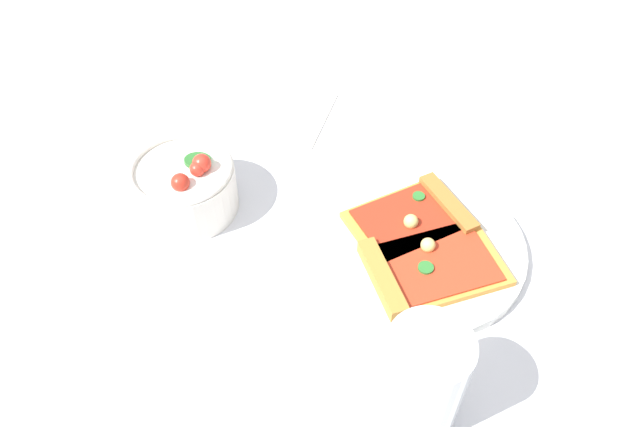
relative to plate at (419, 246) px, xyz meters
The scene contains 7 objects.
ground_plane 0.05m from the plate, 63.27° to the left, with size 2.40×2.40×0.00m, color silver.
plate is the anchor object (origin of this frame).
pizza_slice_near 0.04m from the plate, 154.49° to the right, with size 0.17×0.18×0.02m.
pizza_slice_far 0.03m from the plate, 28.48° to the left, with size 0.17×0.16×0.02m.
salad_bowl 0.29m from the plate, 100.41° to the left, with size 0.13×0.13×0.08m.
soda_glass 0.21m from the plate, 162.38° to the right, with size 0.08×0.08×0.12m.
paper_napkin 0.30m from the plate, 57.09° to the left, with size 0.13×0.11×0.00m, color silver.
Camera 1 is at (-0.49, -0.13, 0.58)m, focal length 35.17 mm.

